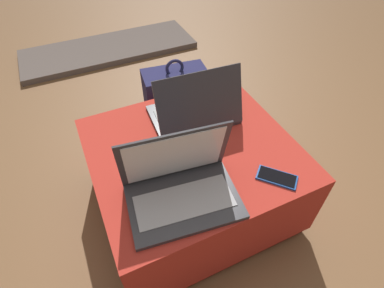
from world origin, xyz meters
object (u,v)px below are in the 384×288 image
(laptop_near, at_px, (181,186))
(backpack, at_px, (176,103))
(cell_phone, at_px, (277,177))
(laptop_far, at_px, (195,111))

(laptop_near, relative_size, backpack, 0.83)
(laptop_near, relative_size, cell_phone, 2.65)
(laptop_near, xyz_separation_m, laptop_far, (0.21, 0.34, -0.00))
(laptop_near, distance_m, cell_phone, 0.36)
(laptop_far, height_order, backpack, laptop_far)
(cell_phone, bearing_deg, laptop_near, 124.39)
(cell_phone, bearing_deg, backpack, 52.77)
(backpack, bearing_deg, laptop_near, 76.44)
(laptop_near, relative_size, laptop_far, 1.06)
(laptop_near, xyz_separation_m, backpack, (0.27, 0.71, -0.24))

